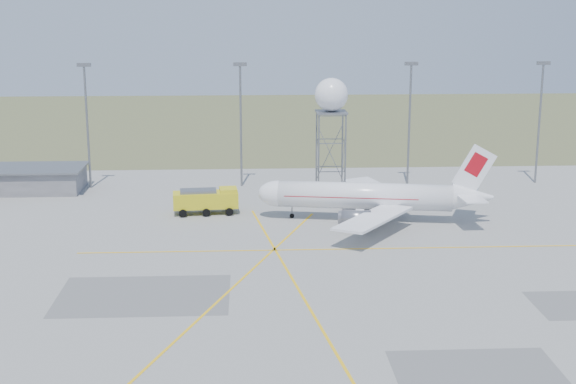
{
  "coord_description": "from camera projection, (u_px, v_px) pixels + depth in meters",
  "views": [
    {
      "loc": [
        -8.88,
        -65.0,
        30.02
      ],
      "look_at": [
        -3.54,
        40.0,
        5.03
      ],
      "focal_mm": 50.0,
      "sensor_mm": 36.0,
      "label": 1
    }
  ],
  "objects": [
    {
      "name": "mast_a",
      "position": [
        87.0,
        115.0,
        130.14
      ],
      "size": [
        2.2,
        0.5,
        20.5
      ],
      "color": "slate",
      "rests_on": "ground"
    },
    {
      "name": "mast_b",
      "position": [
        241.0,
        114.0,
        131.38
      ],
      "size": [
        2.2,
        0.5,
        20.5
      ],
      "color": "slate",
      "rests_on": "ground"
    },
    {
      "name": "fire_truck",
      "position": [
        207.0,
        202.0,
        116.2
      ],
      "size": [
        9.57,
        4.4,
        3.73
      ],
      "rotation": [
        0.0,
        0.0,
        0.09
      ],
      "color": "yellow",
      "rests_on": "ground"
    },
    {
      "name": "radar_tower",
      "position": [
        331.0,
        131.0,
        124.54
      ],
      "size": [
        5.16,
        5.16,
        18.69
      ],
      "color": "slate",
      "rests_on": "ground"
    },
    {
      "name": "mast_c",
      "position": [
        410.0,
        113.0,
        132.76
      ],
      "size": [
        2.2,
        0.5,
        20.5
      ],
      "color": "slate",
      "rests_on": "ground"
    },
    {
      "name": "airliner_main",
      "position": [
        368.0,
        197.0,
        112.24
      ],
      "size": [
        32.94,
        31.66,
        11.23
      ],
      "rotation": [
        0.0,
        0.0,
        2.97
      ],
      "color": "white",
      "rests_on": "ground"
    },
    {
      "name": "ground",
      "position": [
        351.0,
        352.0,
        70.54
      ],
      "size": [
        400.0,
        400.0,
        0.0
      ],
      "primitive_type": "plane",
      "color": "#A0A09B",
      "rests_on": "ground"
    },
    {
      "name": "building_grey",
      "position": [
        26.0,
        179.0,
        130.04
      ],
      "size": [
        19.0,
        10.0,
        3.9
      ],
      "color": "gray",
      "rests_on": "ground"
    },
    {
      "name": "grass_strip",
      "position": [
        282.0,
        121.0,
        206.56
      ],
      "size": [
        400.0,
        120.0,
        0.03
      ],
      "primitive_type": "cube",
      "color": "#506035",
      "rests_on": "ground"
    },
    {
      "name": "mast_d",
      "position": [
        540.0,
        112.0,
        133.85
      ],
      "size": [
        2.2,
        0.5,
        20.5
      ],
      "color": "slate",
      "rests_on": "ground"
    }
  ]
}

